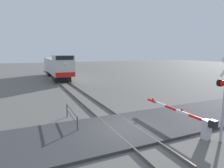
# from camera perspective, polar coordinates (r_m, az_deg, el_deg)

# --- Properties ---
(ground_plane) EXTENTS (160.00, 160.00, 0.00)m
(ground_plane) POSITION_cam_1_polar(r_m,az_deg,el_deg) (11.48, 3.49, -13.43)
(ground_plane) COLOR #605E59
(rail_track_left) EXTENTS (0.08, 80.00, 0.15)m
(rail_track_left) POSITION_cam_1_polar(r_m,az_deg,el_deg) (11.15, 0.14, -13.70)
(rail_track_left) COLOR #59544C
(rail_track_left) RESTS_ON ground_plane
(rail_track_right) EXTENTS (0.08, 80.00, 0.15)m
(rail_track_right) POSITION_cam_1_polar(r_m,az_deg,el_deg) (11.78, 6.65, -12.47)
(rail_track_right) COLOR #59544C
(rail_track_right) RESTS_ON ground_plane
(road_surface) EXTENTS (36.00, 4.68, 0.15)m
(road_surface) POSITION_cam_1_polar(r_m,az_deg,el_deg) (11.45, 3.49, -13.10)
(road_surface) COLOR #38383A
(road_surface) RESTS_ON ground_plane
(locomotive) EXTENTS (2.82, 15.45, 4.07)m
(locomotive) POSITION_cam_1_polar(r_m,az_deg,el_deg) (34.27, -16.12, 5.06)
(locomotive) COLOR black
(locomotive) RESTS_ON ground_plane
(crossing_gate) EXTENTS (0.36, 5.70, 1.16)m
(crossing_gate) POSITION_cam_1_polar(r_m,az_deg,el_deg) (11.60, 23.56, -10.16)
(crossing_gate) COLOR silver
(crossing_gate) RESTS_ON ground_plane
(guard_railing) EXTENTS (0.08, 2.98, 0.95)m
(guard_railing) POSITION_cam_1_polar(r_m,az_deg,el_deg) (12.32, -12.01, -8.89)
(guard_railing) COLOR #4C4742
(guard_railing) RESTS_ON ground_plane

